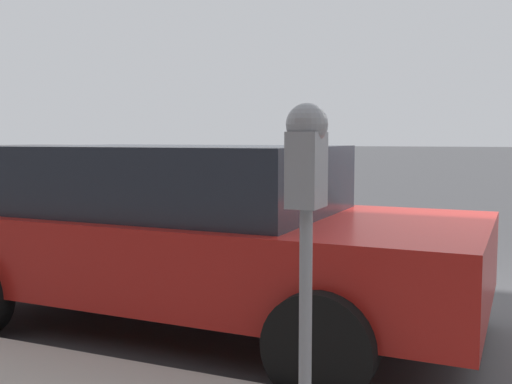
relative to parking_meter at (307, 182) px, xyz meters
The scene contains 2 objects.
parking_meter is the anchor object (origin of this frame).
car_red 2.18m from the parking_meter, 44.01° to the left, with size 2.20×4.36×1.41m.
Camera 1 is at (-5.12, 0.11, 1.47)m, focal length 42.00 mm.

